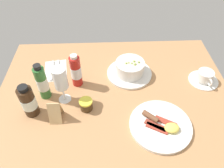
% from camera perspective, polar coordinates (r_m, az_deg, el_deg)
% --- Properties ---
extents(ground_plane, '(1.10, 0.84, 0.03)m').
position_cam_1_polar(ground_plane, '(1.01, 0.77, -3.31)').
color(ground_plane, '#B27F51').
extents(porridge_bowl, '(0.23, 0.23, 0.09)m').
position_cam_1_polar(porridge_bowl, '(1.08, 4.73, 4.09)').
color(porridge_bowl, silver).
rests_on(porridge_bowl, ground_plane).
extents(cutlery_setting, '(0.13, 0.18, 0.01)m').
position_cam_1_polar(cutlery_setting, '(1.15, -14.83, 3.39)').
color(cutlery_setting, silver).
rests_on(cutlery_setting, ground_plane).
extents(coffee_cup, '(0.14, 0.14, 0.06)m').
position_cam_1_polar(coffee_cup, '(1.14, 23.44, 1.70)').
color(coffee_cup, silver).
rests_on(coffee_cup, ground_plane).
extents(wine_glass, '(0.06, 0.06, 0.18)m').
position_cam_1_polar(wine_glass, '(0.92, -13.57, 1.08)').
color(wine_glass, white).
rests_on(wine_glass, ground_plane).
extents(jam_jar, '(0.06, 0.06, 0.05)m').
position_cam_1_polar(jam_jar, '(0.94, -6.92, -5.46)').
color(jam_jar, '#412B16').
rests_on(jam_jar, ground_plane).
extents(sauce_bottle_brown, '(0.06, 0.06, 0.16)m').
position_cam_1_polar(sauce_bottle_brown, '(0.94, -21.38, -4.35)').
color(sauce_bottle_brown, '#382314').
rests_on(sauce_bottle_brown, ground_plane).
extents(sauce_bottle_green, '(0.05, 0.05, 0.18)m').
position_cam_1_polar(sauce_bottle_green, '(0.98, -18.09, 0.34)').
color(sauce_bottle_green, '#337233').
rests_on(sauce_bottle_green, ground_plane).
extents(sauce_bottle_red, '(0.05, 0.05, 0.17)m').
position_cam_1_polar(sauce_bottle_red, '(1.01, -9.57, 3.39)').
color(sauce_bottle_red, '#B21E19').
rests_on(sauce_bottle_red, ground_plane).
extents(breakfast_plate, '(0.25, 0.25, 0.04)m').
position_cam_1_polar(breakfast_plate, '(0.91, 12.85, -10.63)').
color(breakfast_plate, silver).
rests_on(breakfast_plate, ground_plane).
extents(menu_card, '(0.05, 0.07, 0.10)m').
position_cam_1_polar(menu_card, '(0.91, -14.90, -6.97)').
color(menu_card, '#D7B179').
rests_on(menu_card, ground_plane).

